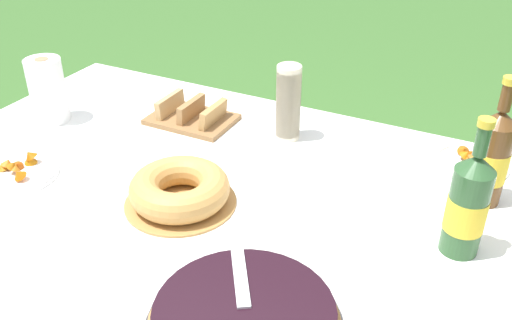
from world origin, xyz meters
TOP-DOWN VIEW (x-y plane):
  - garden_table at (0.00, 0.00)m, footprint 1.85×1.24m
  - tablecloth at (0.00, 0.00)m, footprint 1.86×1.25m
  - serving_knife at (0.25, -0.35)m, footprint 0.22×0.33m
  - bundt_cake at (-0.10, -0.03)m, footprint 0.28×0.28m
  - cup_stack at (-0.01, 0.41)m, footprint 0.07×0.07m
  - cider_bottle_green at (0.54, 0.10)m, footprint 0.09×0.09m
  - cider_bottle_amber at (0.56, 0.32)m, footprint 0.08×0.08m
  - snack_plate_near at (0.51, 0.49)m, footprint 0.20×0.20m
  - snack_plate_left at (-0.57, -0.12)m, footprint 0.22×0.22m
  - paper_towel_roll at (-0.72, 0.18)m, footprint 0.11×0.11m
  - bread_board at (-0.32, 0.36)m, footprint 0.26×0.18m

SIDE VIEW (x-z plane):
  - garden_table at x=0.00m, z-range 0.29..0.97m
  - tablecloth at x=0.00m, z-range 0.62..0.72m
  - snack_plate_left at x=-0.57m, z-range 0.67..0.72m
  - snack_plate_near at x=0.51m, z-range 0.67..0.72m
  - bread_board at x=-0.32m, z-range 0.67..0.74m
  - bundt_cake at x=-0.10m, z-range 0.68..0.77m
  - serving_knife at x=0.25m, z-range 0.74..0.75m
  - paper_towel_roll at x=-0.72m, z-range 0.68..0.89m
  - cup_stack at x=-0.01m, z-range 0.68..0.91m
  - cider_bottle_green at x=0.54m, z-range 0.64..0.97m
  - cider_bottle_amber at x=0.56m, z-range 0.64..0.97m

